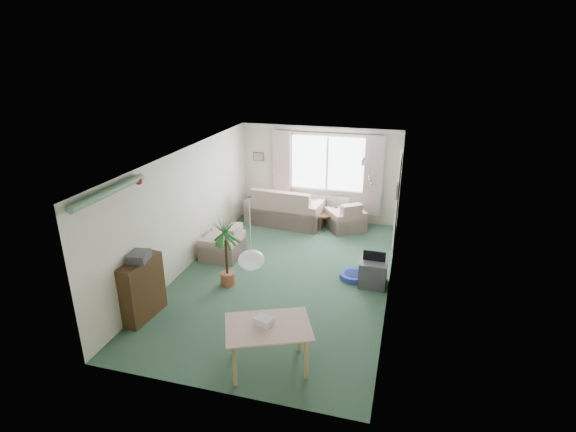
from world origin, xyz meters
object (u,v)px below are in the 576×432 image
(coffee_table, at_px, (333,220))
(pet_bed, at_px, (353,276))
(armchair_left, at_px, (222,241))
(bookshelf, at_px, (142,289))
(armchair_corner, at_px, (346,215))
(houseplant, at_px, (226,253))
(tv_cube, at_px, (373,272))
(sofa, at_px, (286,205))
(dining_table, at_px, (269,347))

(coffee_table, distance_m, pet_bed, 2.62)
(armchair_left, distance_m, bookshelf, 2.48)
(armchair_corner, xyz_separation_m, houseplant, (-1.71, -3.33, 0.31))
(tv_cube, distance_m, pet_bed, 0.44)
(houseplant, bearing_deg, sofa, 86.76)
(sofa, relative_size, pet_bed, 3.51)
(houseplant, bearing_deg, bookshelf, -124.05)
(armchair_corner, xyz_separation_m, pet_bed, (0.54, -2.45, -0.31))
(dining_table, relative_size, pet_bed, 1.97)
(armchair_left, bearing_deg, armchair_corner, 134.77)
(armchair_corner, height_order, bookshelf, bookshelf)
(dining_table, bearing_deg, armchair_left, 123.19)
(sofa, height_order, armchair_corner, sofa)
(houseplant, height_order, pet_bed, houseplant)
(armchair_corner, bearing_deg, pet_bed, 67.29)
(dining_table, relative_size, tv_cube, 1.94)
(coffee_table, height_order, houseplant, houseplant)
(pet_bed, bearing_deg, armchair_left, 175.59)
(armchair_corner, xyz_separation_m, armchair_left, (-2.28, -2.23, 0.00))
(houseplant, bearing_deg, armchair_left, 117.53)
(coffee_table, bearing_deg, tv_cube, -64.60)
(coffee_table, distance_m, houseplant, 3.66)
(tv_cube, height_order, pet_bed, tv_cube)
(sofa, distance_m, bookshelf, 4.83)
(sofa, relative_size, dining_table, 1.78)
(sofa, relative_size, bookshelf, 1.82)
(sofa, relative_size, houseplant, 1.40)
(armchair_left, bearing_deg, dining_table, 33.65)
(armchair_left, distance_m, coffee_table, 3.00)
(armchair_left, height_order, tv_cube, armchair_left)
(dining_table, bearing_deg, sofa, 103.29)
(dining_table, bearing_deg, bookshelf, 164.68)
(bookshelf, xyz_separation_m, houseplant, (0.91, 1.35, 0.15))
(bookshelf, bearing_deg, armchair_left, 87.02)
(sofa, height_order, houseplant, houseplant)
(sofa, xyz_separation_m, coffee_table, (1.20, 0.00, -0.28))
(armchair_corner, height_order, coffee_table, armchair_corner)
(bookshelf, xyz_separation_m, tv_cube, (3.54, 2.10, -0.27))
(coffee_table, bearing_deg, armchair_left, -131.10)
(armchair_left, bearing_deg, houseplant, 27.99)
(coffee_table, xyz_separation_m, bookshelf, (-2.31, -4.70, 0.33))
(bookshelf, relative_size, houseplant, 0.77)
(sofa, distance_m, armchair_corner, 1.52)
(coffee_table, xyz_separation_m, pet_bed, (0.85, -2.47, -0.13))
(houseplant, relative_size, pet_bed, 2.50)
(sofa, relative_size, armchair_left, 2.31)
(dining_table, xyz_separation_m, pet_bed, (0.79, 2.88, -0.28))
(houseplant, xyz_separation_m, dining_table, (1.45, -2.00, -0.34))
(coffee_table, bearing_deg, armchair_corner, -4.51)
(coffee_table, height_order, tv_cube, tv_cube)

